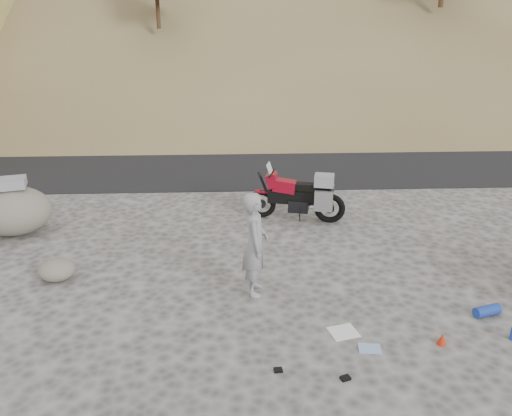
{
  "coord_description": "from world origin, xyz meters",
  "views": [
    {
      "loc": [
        -1.03,
        -7.81,
        4.54
      ],
      "look_at": [
        -0.6,
        1.54,
        1.0
      ],
      "focal_mm": 35.0,
      "sensor_mm": 36.0,
      "label": 1
    }
  ],
  "objects": [
    {
      "name": "motorcycle",
      "position": [
        0.54,
        3.32,
        0.6
      ],
      "size": [
        2.32,
        1.0,
        1.4
      ],
      "rotation": [
        0.0,
        0.0,
        -0.24
      ],
      "color": "black",
      "rests_on": "ground"
    },
    {
      "name": "gear_glove_a",
      "position": [
        0.43,
        -2.41,
        0.02
      ],
      "size": [
        0.16,
        0.14,
        0.04
      ],
      "primitive_type": "cube",
      "rotation": [
        0.0,
        0.0,
        0.36
      ],
      "color": "black",
      "rests_on": "ground"
    },
    {
      "name": "small_rock",
      "position": [
        -4.35,
        0.58,
        0.2
      ],
      "size": [
        0.83,
        0.79,
        0.4
      ],
      "rotation": [
        0.0,
        0.0,
        0.32
      ],
      "color": "#5C574E",
      "rests_on": "ground"
    },
    {
      "name": "gear_blue_cloth",
      "position": [
        0.93,
        -1.77,
        0.01
      ],
      "size": [
        0.36,
        0.28,
        0.01
      ],
      "primitive_type": "cube",
      "rotation": [
        0.0,
        0.0,
        -0.13
      ],
      "color": "#8AA5D6",
      "rests_on": "ground"
    },
    {
      "name": "road",
      "position": [
        0.0,
        9.0,
        0.0
      ],
      "size": [
        120.0,
        7.0,
        0.05
      ],
      "primitive_type": "cube",
      "color": "black",
      "rests_on": "ground"
    },
    {
      "name": "gear_glove_b",
      "position": [
        -0.47,
        -2.2,
        0.02
      ],
      "size": [
        0.13,
        0.1,
        0.04
      ],
      "primitive_type": "cube",
      "rotation": [
        0.0,
        0.0,
        0.12
      ],
      "color": "black",
      "rests_on": "ground"
    },
    {
      "name": "boulder",
      "position": [
        -5.99,
        2.82,
        0.56
      ],
      "size": [
        1.77,
        1.54,
        1.27
      ],
      "rotation": [
        0.0,
        0.0,
        0.07
      ],
      "color": "#5C574E",
      "rests_on": "ground"
    },
    {
      "name": "ground",
      "position": [
        0.0,
        0.0,
        0.0
      ],
      "size": [
        140.0,
        140.0,
        0.0
      ],
      "primitive_type": "plane",
      "color": "#484542",
      "rests_on": "ground"
    },
    {
      "name": "man",
      "position": [
        -0.69,
        -0.04,
        0.0
      ],
      "size": [
        0.48,
        0.7,
        1.87
      ],
      "primitive_type": "imported",
      "rotation": [
        0.0,
        0.0,
        1.52
      ],
      "color": "gray",
      "rests_on": "ground"
    },
    {
      "name": "gear_funnel",
      "position": [
        2.03,
        -1.7,
        0.09
      ],
      "size": [
        0.16,
        0.16,
        0.19
      ],
      "primitive_type": "cone",
      "rotation": [
        0.0,
        0.0,
        0.11
      ],
      "color": "#B6260C",
      "rests_on": "ground"
    },
    {
      "name": "gear_white_cloth",
      "position": [
        0.62,
        -1.34,
        0.01
      ],
      "size": [
        0.5,
        0.46,
        0.01
      ],
      "primitive_type": "cube",
      "rotation": [
        0.0,
        0.0,
        0.25
      ],
      "color": "white",
      "rests_on": "ground"
    },
    {
      "name": "gear_blue_mat",
      "position": [
        3.06,
        -0.98,
        0.09
      ],
      "size": [
        0.48,
        0.3,
        0.18
      ],
      "primitive_type": "cylinder",
      "rotation": [
        0.0,
        1.57,
        0.29
      ],
      "color": "#193797",
      "rests_on": "ground"
    }
  ]
}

